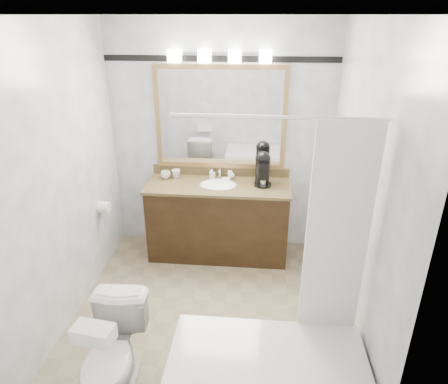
{
  "coord_description": "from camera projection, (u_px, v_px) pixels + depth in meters",
  "views": [
    {
      "loc": [
        0.42,
        -2.87,
        2.5
      ],
      "look_at": [
        0.13,
        0.35,
        1.06
      ],
      "focal_mm": 32.0,
      "sensor_mm": 36.0,
      "label": 1
    }
  ],
  "objects": [
    {
      "name": "bathtub",
      "position": [
        270.0,
        375.0,
        2.69
      ],
      "size": [
        1.3,
        0.75,
        1.96
      ],
      "color": "white",
      "rests_on": "ground"
    },
    {
      "name": "soap_bar",
      "position": [
        226.0,
        179.0,
        4.34
      ],
      "size": [
        0.09,
        0.07,
        0.03
      ],
      "primitive_type": "cube",
      "rotation": [
        0.0,
        0.0,
        0.16
      ],
      "color": "#E8E8BF",
      "rests_on": "vanity"
    },
    {
      "name": "cup_right",
      "position": [
        176.0,
        174.0,
        4.41
      ],
      "size": [
        0.12,
        0.12,
        0.09
      ],
      "primitive_type": "imported",
      "rotation": [
        0.0,
        0.0,
        0.32
      ],
      "color": "white",
      "rests_on": "vanity"
    },
    {
      "name": "tp_roll",
      "position": [
        104.0,
        207.0,
        4.08
      ],
      "size": [
        0.11,
        0.12,
        0.12
      ],
      "primitive_type": "cylinder",
      "rotation": [
        0.0,
        1.57,
        0.0
      ],
      "color": "white",
      "rests_on": "room"
    },
    {
      "name": "soap_bottle_b",
      "position": [
        231.0,
        174.0,
        4.38
      ],
      "size": [
        0.09,
        0.09,
        0.09
      ],
      "primitive_type": "imported",
      "rotation": [
        0.0,
        0.0,
        -0.31
      ],
      "color": "white",
      "rests_on": "vanity"
    },
    {
      "name": "toilet",
      "position": [
        113.0,
        358.0,
        2.73
      ],
      "size": [
        0.43,
        0.71,
        0.71
      ],
      "primitive_type": "imported",
      "rotation": [
        0.0,
        0.0,
        0.05
      ],
      "color": "white",
      "rests_on": "ground"
    },
    {
      "name": "coffee_maker",
      "position": [
        263.0,
        167.0,
        4.19
      ],
      "size": [
        0.19,
        0.23,
        0.36
      ],
      "rotation": [
        0.0,
        0.0,
        0.12
      ],
      "color": "black",
      "rests_on": "vanity"
    },
    {
      "name": "mirror",
      "position": [
        220.0,
        118.0,
        4.22
      ],
      "size": [
        1.4,
        0.04,
        1.1
      ],
      "color": "#AB814D",
      "rests_on": "room"
    },
    {
      "name": "cup_left",
      "position": [
        166.0,
        175.0,
        4.39
      ],
      "size": [
        0.14,
        0.14,
        0.08
      ],
      "primitive_type": "imported",
      "rotation": [
        0.0,
        0.0,
        0.41
      ],
      "color": "white",
      "rests_on": "vanity"
    },
    {
      "name": "tissue_box",
      "position": [
        94.0,
        334.0,
        2.38
      ],
      "size": [
        0.26,
        0.17,
        0.1
      ],
      "primitive_type": "cube",
      "rotation": [
        0.0,
        0.0,
        -0.14
      ],
      "color": "white",
      "rests_on": "toilet"
    },
    {
      "name": "accent_stripe",
      "position": [
        220.0,
        59.0,
        3.99
      ],
      "size": [
        2.4,
        0.01,
        0.06
      ],
      "primitive_type": "cube",
      "color": "black",
      "rests_on": "room"
    },
    {
      "name": "soap_bottle_a",
      "position": [
        212.0,
        174.0,
        4.38
      ],
      "size": [
        0.06,
        0.06,
        0.11
      ],
      "primitive_type": "imported",
      "rotation": [
        0.0,
        0.0,
        -0.35
      ],
      "color": "white",
      "rests_on": "vanity"
    },
    {
      "name": "vanity_light_bar",
      "position": [
        220.0,
        56.0,
        3.92
      ],
      "size": [
        1.02,
        0.14,
        0.12
      ],
      "color": "silver",
      "rests_on": "room"
    },
    {
      "name": "room",
      "position": [
        204.0,
        187.0,
        3.16
      ],
      "size": [
        2.42,
        2.62,
        2.52
      ],
      "color": "gray",
      "rests_on": "ground"
    },
    {
      "name": "vanity",
      "position": [
        218.0,
        218.0,
        4.41
      ],
      "size": [
        1.53,
        0.58,
        0.97
      ],
      "color": "black",
      "rests_on": "ground"
    }
  ]
}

